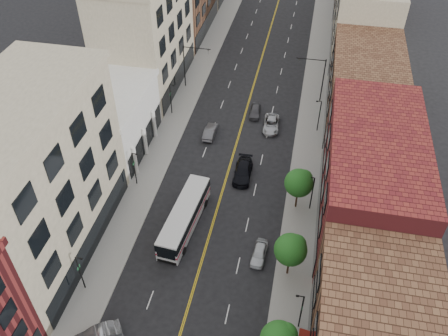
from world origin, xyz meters
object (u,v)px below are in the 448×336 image
Objects in this scene: car_parked_far at (259,253)px; car_lane_c at (255,111)px; car_lane_a at (243,171)px; city_bus at (184,216)px; car_lane_b at (271,124)px; car_angle_b at (97,336)px; car_lane_behind at (210,132)px.

car_lane_c is (-4.55, 26.66, 0.01)m from car_parked_far.
city_bus is at bearing -119.22° from car_lane_a.
car_angle_b is at bearing -110.64° from car_lane_b.
car_parked_far is 0.78× the size of car_lane_b.
car_lane_b is (2.28, 11.22, -0.09)m from car_lane_a.
city_bus reaches higher than car_parked_far.
car_lane_behind is 8.49m from car_lane_c.
car_lane_a is 1.08× the size of car_lane_b.
car_lane_behind is 1.08× the size of car_lane_c.
car_angle_b is 1.17× the size of car_lane_c.
car_angle_b is 1.08× the size of car_lane_behind.
car_lane_a is 1.38× the size of car_lane_c.
car_lane_behind is (3.36, 33.02, -0.06)m from car_angle_b.
city_bus is 2.15× the size of car_lane_a.
car_angle_b reaches higher than car_lane_behind.
car_angle_b is at bearing -100.64° from city_bus.
car_angle_b reaches higher than car_parked_far.
car_lane_behind is at bearing -134.21° from car_lane_c.
car_lane_a is at bearing 124.41° from car_angle_b.
car_lane_behind is 9.11m from car_lane_b.
car_lane_c is (5.54, 6.43, -0.03)m from car_lane_behind.
car_lane_b is at bearing 76.51° from car_lane_a.
car_lane_b is (7.39, 21.16, -1.02)m from city_bus.
car_angle_b reaches higher than car_lane_b.
car_lane_a reaches higher than car_lane_behind.
car_lane_behind is at bearing 98.13° from city_bus.
car_lane_b is 3.99m from car_lane_c.
car_lane_a is at bearing 128.71° from car_lane_behind.
car_lane_a is (5.12, 9.95, -0.93)m from city_bus.
car_lane_behind reaches higher than car_parked_far.
car_angle_b is (-4.32, -15.47, -0.96)m from city_bus.
car_lane_behind is at bearing 126.65° from car_lane_a.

